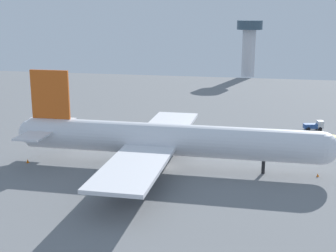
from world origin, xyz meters
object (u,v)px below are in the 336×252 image
safety_cone_nose (318,175)px  safety_cone_tail (28,161)px  control_tower (249,42)px  cargo_airplane (167,140)px  cargo_loader (314,126)px

safety_cone_nose → safety_cone_tail: (-59.91, -3.65, 0.08)m
safety_cone_tail → control_tower: bearing=73.9°
safety_cone_nose → cargo_airplane: bearing=-179.4°
cargo_airplane → cargo_loader: (32.90, 38.01, -4.62)m
cargo_airplane → safety_cone_tail: (-29.71, -3.34, -5.43)m
cargo_loader → control_tower: 103.49m
cargo_loader → safety_cone_nose: cargo_loader is taller
cargo_loader → safety_cone_tail: size_ratio=6.49×
cargo_loader → safety_cone_tail: (-62.60, -41.35, -0.80)m
safety_cone_nose → control_tower: (-19.19, 137.69, 16.13)m
safety_cone_nose → control_tower: 139.95m
control_tower → safety_cone_tail: bearing=-106.1°
control_tower → cargo_airplane: bearing=-94.6°
cargo_airplane → safety_cone_nose: 30.70m
cargo_airplane → cargo_loader: 50.48m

